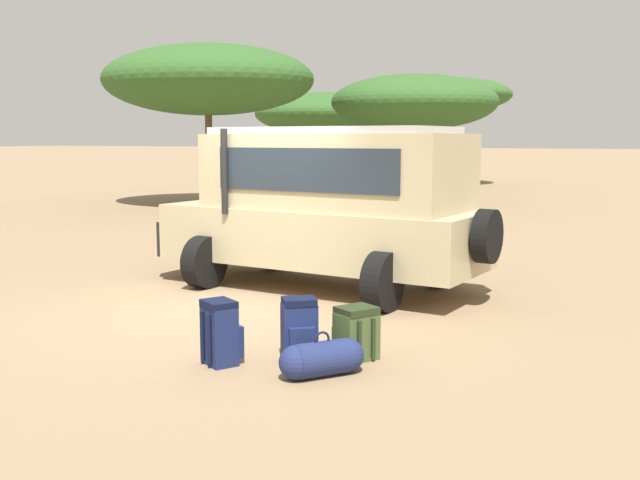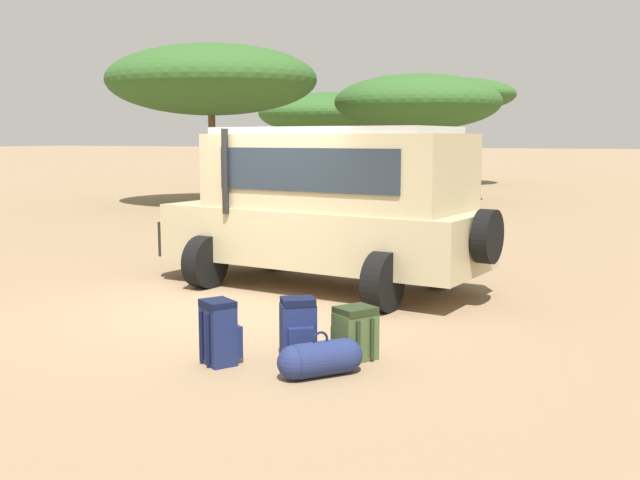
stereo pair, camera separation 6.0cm
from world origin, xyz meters
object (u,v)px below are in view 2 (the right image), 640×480
(backpack_beside_front_wheel, at_px, (219,333))
(acacia_tree_centre_back, at_px, (455,95))
(acacia_tree_right_mid, at_px, (417,102))
(backpack_near_rear_wheel, at_px, (354,334))
(safari_vehicle, at_px, (329,204))
(duffel_bag_low_black_case, at_px, (320,359))
(backpack_cluster_center, at_px, (298,330))
(acacia_tree_left_mid, at_px, (211,80))
(acacia_tree_far_left, at_px, (329,114))

(backpack_beside_front_wheel, distance_m, acacia_tree_centre_back, 30.63)
(backpack_beside_front_wheel, relative_size, acacia_tree_right_mid, 0.11)
(backpack_near_rear_wheel, relative_size, acacia_tree_right_mid, 0.09)
(safari_vehicle, distance_m, duffel_bag_low_black_case, 4.41)
(duffel_bag_low_black_case, distance_m, acacia_tree_centre_back, 30.80)
(backpack_cluster_center, distance_m, acacia_tree_right_mid, 20.07)
(duffel_bag_low_black_case, relative_size, acacia_tree_left_mid, 0.11)
(duffel_bag_low_black_case, xyz_separation_m, acacia_tree_left_mid, (-11.31, 15.24, 4.03))
(safari_vehicle, xyz_separation_m, backpack_cluster_center, (1.29, -3.55, -0.98))
(backpack_beside_front_wheel, height_order, acacia_tree_left_mid, acacia_tree_left_mid)
(backpack_near_rear_wheel, relative_size, acacia_tree_centre_back, 0.09)
(backpack_cluster_center, bearing_deg, safari_vehicle, 109.92)
(duffel_bag_low_black_case, bearing_deg, safari_vehicle, 113.63)
(acacia_tree_centre_back, bearing_deg, acacia_tree_far_left, 178.03)
(backpack_beside_front_wheel, xyz_separation_m, acacia_tree_left_mid, (-10.22, 15.32, 3.88))
(acacia_tree_far_left, bearing_deg, duffel_bag_low_black_case, -65.36)
(safari_vehicle, relative_size, backpack_near_rear_wheel, 9.77)
(acacia_tree_far_left, height_order, acacia_tree_right_mid, acacia_tree_far_left)
(backpack_near_rear_wheel, distance_m, acacia_tree_left_mid, 18.92)
(acacia_tree_centre_back, bearing_deg, acacia_tree_left_mid, -106.91)
(backpack_cluster_center, height_order, duffel_bag_low_black_case, backpack_cluster_center)
(acacia_tree_right_mid, bearing_deg, acacia_tree_centre_back, 98.04)
(safari_vehicle, relative_size, acacia_tree_far_left, 0.71)
(acacia_tree_centre_back, bearing_deg, acacia_tree_right_mid, -81.96)
(backpack_near_rear_wheel, distance_m, acacia_tree_centre_back, 30.18)
(duffel_bag_low_black_case, bearing_deg, acacia_tree_centre_back, 103.08)
(backpack_cluster_center, bearing_deg, acacia_tree_right_mid, 104.74)
(backpack_cluster_center, relative_size, acacia_tree_right_mid, 0.11)
(duffel_bag_low_black_case, distance_m, acacia_tree_left_mid, 19.40)
(acacia_tree_right_mid, bearing_deg, acacia_tree_far_left, 128.40)
(acacia_tree_far_left, bearing_deg, safari_vehicle, -65.21)
(acacia_tree_far_left, distance_m, acacia_tree_centre_back, 6.88)
(duffel_bag_low_black_case, distance_m, acacia_tree_far_left, 33.14)
(backpack_near_rear_wheel, relative_size, acacia_tree_far_left, 0.07)
(backpack_beside_front_wheel, relative_size, duffel_bag_low_black_case, 0.86)
(acacia_tree_centre_back, xyz_separation_m, acacia_tree_right_mid, (1.44, -10.21, -0.78))
(backpack_near_rear_wheel, height_order, acacia_tree_centre_back, acacia_tree_centre_back)
(safari_vehicle, bearing_deg, backpack_near_rear_wheel, -61.21)
(safari_vehicle, xyz_separation_m, acacia_tree_left_mid, (-9.60, 11.33, 2.91))
(duffel_bag_low_black_case, bearing_deg, backpack_beside_front_wheel, -175.62)
(acacia_tree_right_mid, bearing_deg, duffel_bag_low_black_case, -74.36)
(acacia_tree_left_mid, height_order, acacia_tree_centre_back, acacia_tree_left_mid)
(duffel_bag_low_black_case, bearing_deg, backpack_cluster_center, 139.73)
(backpack_cluster_center, bearing_deg, acacia_tree_centre_back, 102.45)
(backpack_near_rear_wheel, distance_m, acacia_tree_right_mid, 19.94)
(acacia_tree_left_mid, xyz_separation_m, acacia_tree_centre_back, (4.40, 14.49, 0.12))
(duffel_bag_low_black_case, relative_size, acacia_tree_centre_back, 0.13)
(backpack_cluster_center, bearing_deg, backpack_near_rear_wheel, 29.95)
(backpack_beside_front_wheel, height_order, backpack_near_rear_wheel, backpack_beside_front_wheel)
(backpack_beside_front_wheel, distance_m, backpack_near_rear_wheel, 1.39)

